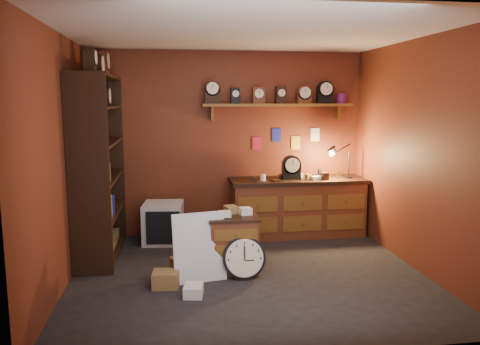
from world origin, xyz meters
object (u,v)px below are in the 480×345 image
Objects in this scene: shelving_unit at (96,159)px; low_cabinet at (233,241)px; workbench at (297,204)px; big_round_clock at (244,258)px.

low_cabinet is (1.64, -0.84, -0.89)m from shelving_unit.
workbench is at bearing 50.86° from low_cabinet.
workbench is at bearing 56.78° from big_round_clock.
big_round_clock is at bearing -69.27° from low_cabinet.
workbench is at bearing 10.12° from shelving_unit.
workbench is (2.77, 0.49, -0.78)m from shelving_unit.
workbench is 4.08× the size of big_round_clock.
shelving_unit is 2.04m from low_cabinet.
shelving_unit is 5.28× the size of big_round_clock.
shelving_unit reaches higher than big_round_clock.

